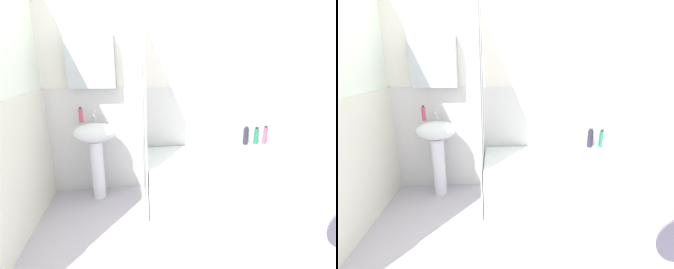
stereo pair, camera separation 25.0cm
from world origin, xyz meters
The scene contains 13 objects.
ground_plane centered at (0.00, 0.00, -0.02)m, with size 4.80×5.60×0.04m, color #B6B0BF.
wall_back_tiled centered at (-0.06, 1.26, 1.14)m, with size 3.60×0.18×2.40m.
wall_left_tiled centered at (-1.57, 0.34, 1.12)m, with size 0.07×1.81×2.40m.
sink centered at (-1.01, 1.03, 0.63)m, with size 0.44×0.34×0.86m.
faucet centered at (-1.01, 1.11, 0.92)m, with size 0.03×0.12×0.12m.
soap_dispenser centered at (-1.15, 1.10, 0.93)m, with size 0.05×0.05×0.17m.
bathtub centered at (0.31, 0.85, 0.25)m, with size 1.57×0.74×0.50m, color white.
shower_curtain centered at (-0.50, 0.85, 1.00)m, with size 0.01×0.74×2.00m.
conditioner_bottle centered at (0.99, 1.14, 0.61)m, with size 0.05×0.05×0.23m.
lotion_bottle centered at (0.89, 1.16, 0.60)m, with size 0.05×0.05×0.21m.
body_wash_bottle centered at (0.75, 1.16, 0.61)m, with size 0.06×0.06×0.23m.
towel_folded centered at (0.09, 0.59, 0.54)m, with size 0.35×0.21×0.08m, color silver.
washer_dryer_stack centered at (0.75, -0.09, 0.82)m, with size 0.57×0.59×1.64m.
Camera 2 is at (-0.35, -1.57, 1.47)m, focal length 26.33 mm.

